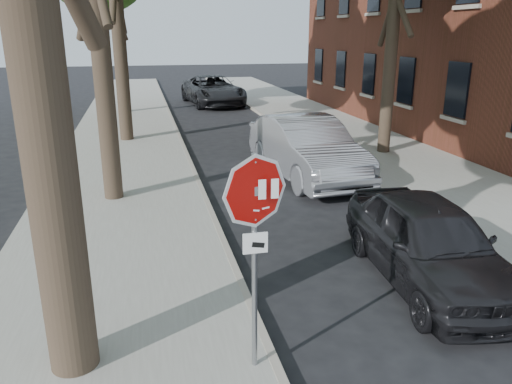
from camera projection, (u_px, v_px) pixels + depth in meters
ground at (310, 364)px, 6.19m from camera, size 120.00×120.00×0.00m
sidewalk_left at (123, 153)px, 16.76m from camera, size 4.00×55.00×0.12m
sidewalk_right at (358, 141)px, 18.58m from camera, size 4.00×55.00×0.12m
curb_left at (185, 150)px, 17.20m from camera, size 0.12×55.00×0.13m
curb_right at (306, 143)px, 18.14m from camera, size 0.12×55.00×0.13m
stop_sign at (255, 223)px, 5.42m from camera, size 0.76×0.34×2.61m
car_a at (429, 242)px, 8.05m from camera, size 1.94×4.23×1.40m
car_b at (306, 148)px, 13.90m from camera, size 2.22×5.27×1.69m
car_d at (213, 90)px, 28.08m from camera, size 3.28×6.06×1.61m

